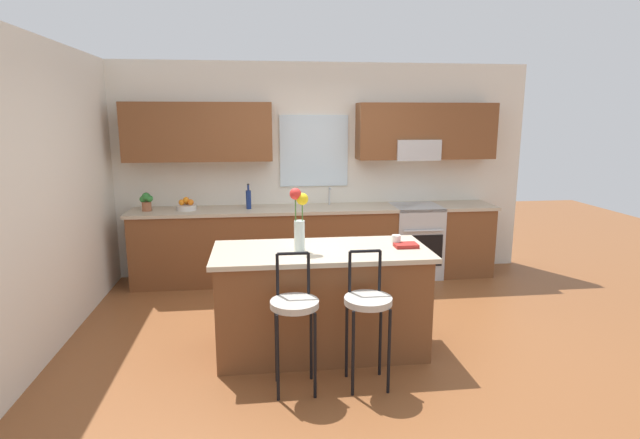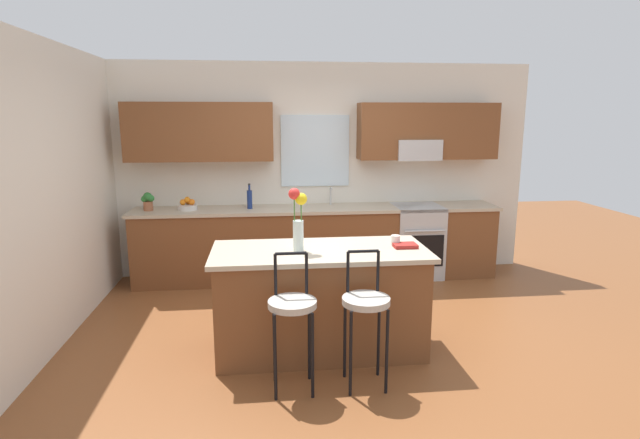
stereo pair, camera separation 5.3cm
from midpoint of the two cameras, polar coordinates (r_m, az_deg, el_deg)
name	(u,v)px [view 1 (the left image)]	position (r m, az deg, el deg)	size (l,w,h in m)	color
ground_plane	(337,333)	(4.91, 1.62, -12.80)	(14.00, 14.00, 0.00)	brown
wall_left	(52,194)	(5.13, -28.48, 2.60)	(0.12, 4.60, 2.70)	silver
back_wall_assembly	(316,158)	(6.46, -0.72, 7.03)	(5.60, 0.50, 2.70)	silver
counter_run	(317,242)	(6.35, -0.62, -2.63)	(4.56, 0.64, 0.92)	brown
sink_faucet	(330,194)	(6.39, 0.86, 2.91)	(0.02, 0.13, 0.23)	#B7BABC
oven_range	(415,240)	(6.59, 10.53, -2.36)	(0.60, 0.64, 0.92)	#B7BABC
kitchen_island	(321,300)	(4.42, -0.23, -9.14)	(1.84, 0.84, 0.92)	brown
bar_stool_near	(295,310)	(3.75, -3.33, -10.24)	(0.36, 0.36, 1.04)	black
bar_stool_middle	(368,306)	(3.82, 5.06, -9.84)	(0.36, 0.36, 1.04)	black
flower_vase	(299,217)	(4.17, -2.75, 0.26)	(0.16, 0.10, 0.53)	silver
mug_ceramic	(396,240)	(4.45, 8.34, -2.34)	(0.08, 0.08, 0.09)	silver
cookbook	(406,245)	(4.40, 9.41, -2.91)	(0.20, 0.15, 0.03)	maroon
fruit_bowl_oranges	(186,206)	(6.28, -15.22, 1.52)	(0.24, 0.24, 0.16)	silver
bottle_olive_oil	(249,199)	(6.20, -8.39, 2.35)	(0.06, 0.06, 0.31)	navy
potted_plant_small	(146,201)	(6.35, -19.40, 1.98)	(0.16, 0.11, 0.22)	#9E5B3D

